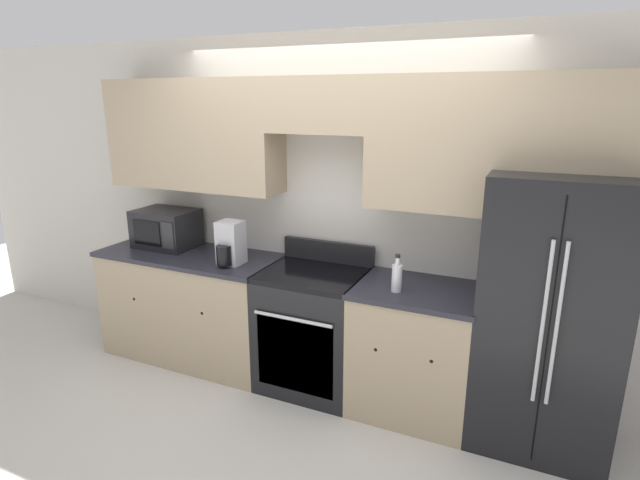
{
  "coord_description": "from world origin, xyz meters",
  "views": [
    {
      "loc": [
        1.4,
        -2.79,
        2.13
      ],
      "look_at": [
        0.0,
        0.31,
        1.17
      ],
      "focal_mm": 28.0,
      "sensor_mm": 36.0,
      "label": 1
    }
  ],
  "objects": [
    {
      "name": "ground_plane",
      "position": [
        0.0,
        0.0,
        0.0
      ],
      "size": [
        12.0,
        12.0,
        0.0
      ],
      "primitive_type": "plane",
      "color": "beige"
    },
    {
      "name": "wall_back",
      "position": [
        0.0,
        0.58,
        1.55
      ],
      "size": [
        8.0,
        0.39,
        2.6
      ],
      "color": "beige",
      "rests_on": "ground_plane"
    },
    {
      "name": "lower_cabinets_left",
      "position": [
        -1.17,
        0.31,
        0.46
      ],
      "size": [
        1.52,
        0.64,
        0.92
      ],
      "color": "tan",
      "rests_on": "ground_plane"
    },
    {
      "name": "lower_cabinets_right",
      "position": [
        0.71,
        0.31,
        0.46
      ],
      "size": [
        0.83,
        0.64,
        0.92
      ],
      "color": "tan",
      "rests_on": "ground_plane"
    },
    {
      "name": "oven_range",
      "position": [
        -0.06,
        0.31,
        0.46
      ],
      "size": [
        0.74,
        0.65,
        1.08
      ],
      "color": "black",
      "rests_on": "ground_plane"
    },
    {
      "name": "refrigerator",
      "position": [
        1.52,
        0.37,
        0.87
      ],
      "size": [
        0.81,
        0.77,
        1.73
      ],
      "color": "black",
      "rests_on": "ground_plane"
    },
    {
      "name": "microwave",
      "position": [
        -1.47,
        0.4,
        1.08
      ],
      "size": [
        0.5,
        0.37,
        0.32
      ],
      "color": "black",
      "rests_on": "lower_cabinets_left"
    },
    {
      "name": "bottle",
      "position": [
        0.6,
        0.2,
        1.02
      ],
      "size": [
        0.07,
        0.07,
        0.25
      ],
      "color": "silver",
      "rests_on": "lower_cabinets_right"
    },
    {
      "name": "coffee_maker",
      "position": [
        -0.71,
        0.22,
        1.07
      ],
      "size": [
        0.18,
        0.24,
        0.33
      ],
      "color": "#B7B7BC",
      "rests_on": "lower_cabinets_left"
    }
  ]
}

